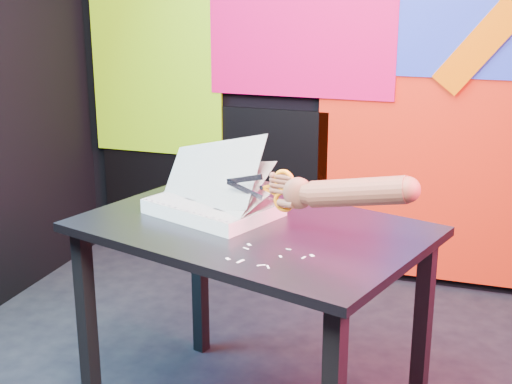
% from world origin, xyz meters
% --- Properties ---
extents(room, '(3.01, 3.01, 2.71)m').
position_xyz_m(room, '(0.00, 0.00, 1.35)').
color(room, black).
rests_on(room, ground).
extents(backdrop, '(2.88, 0.05, 2.08)m').
position_xyz_m(backdrop, '(0.06, 1.46, 0.96)').
color(backdrop, red).
rests_on(backdrop, ground).
extents(work_table, '(1.26, 1.02, 0.75)m').
position_xyz_m(work_table, '(-0.03, 0.06, 0.65)').
color(work_table, black).
rests_on(work_table, ground).
extents(printout_stack, '(0.48, 0.42, 0.30)m').
position_xyz_m(printout_stack, '(-0.20, 0.13, 0.78)').
color(printout_stack, white).
rests_on(printout_stack, work_table).
extents(scissors, '(0.24, 0.06, 0.14)m').
position_xyz_m(scissors, '(0.07, 0.02, 0.89)').
color(scissors, '#B3B5C8').
rests_on(scissors, printout_stack).
extents(hand_forearm, '(0.46, 0.15, 0.15)m').
position_xyz_m(hand_forearm, '(0.29, -0.03, 0.92)').
color(hand_forearm, brown).
rests_on(hand_forearm, work_table).
extents(paper_clippings, '(0.24, 0.17, 0.00)m').
position_xyz_m(paper_clippings, '(0.09, -0.19, 0.75)').
color(paper_clippings, silver).
rests_on(paper_clippings, work_table).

